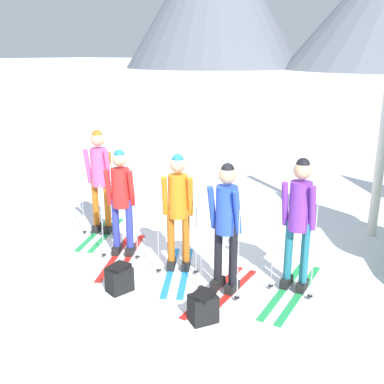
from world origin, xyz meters
TOP-DOWN VIEW (x-y plane):
  - ground_plane at (0.00, 0.00)m, footprint 400.00×400.00m
  - skier_in_pink at (-1.73, 0.37)m, footprint 0.85×1.57m
  - skier_in_red at (-0.80, -0.18)m, footprint 0.99×1.72m
  - skier_in_orange at (0.22, -0.14)m, footprint 0.99×1.54m
  - skier_in_blue at (1.10, -0.36)m, footprint 0.61×1.61m
  - skier_in_purple at (1.89, 0.19)m, footprint 0.61×1.75m
  - backpack_on_snow_front at (-0.10, -1.11)m, footprint 0.33×0.38m
  - backpack_on_snow_beside at (1.22, -1.14)m, footprint 0.38×0.40m

SIDE VIEW (x-z plane):
  - ground_plane at x=0.00m, z-range 0.00..0.00m
  - backpack_on_snow_front at x=-0.10m, z-range 0.00..0.38m
  - backpack_on_snow_beside at x=1.22m, z-range 0.00..0.38m
  - skier_in_red at x=-0.80m, z-range 0.08..1.78m
  - skier_in_blue at x=1.10m, z-range 0.10..1.87m
  - skier_in_orange at x=0.22m, z-range 0.12..1.86m
  - skier_in_purple at x=1.89m, z-range 0.13..1.96m
  - skier_in_pink at x=-1.73m, z-range 0.14..1.98m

